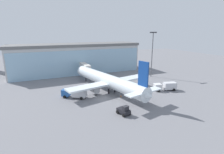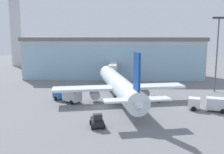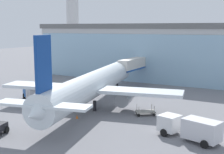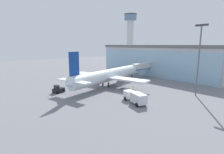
# 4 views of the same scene
# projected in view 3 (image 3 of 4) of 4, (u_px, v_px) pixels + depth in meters

# --- Properties ---
(ground) EXTENTS (240.00, 240.00, 0.00)m
(ground) POSITION_uv_depth(u_px,v_px,m) (53.00, 112.00, 47.29)
(ground) COLOR slate
(terminal_building) EXTENTS (59.66, 17.19, 13.52)m
(terminal_building) POSITION_uv_depth(u_px,v_px,m) (152.00, 51.00, 77.62)
(terminal_building) COLOR #BABABA
(terminal_building) RESTS_ON ground
(jet_bridge) EXTENTS (2.70, 12.35, 6.00)m
(jet_bridge) POSITION_uv_depth(u_px,v_px,m) (135.00, 64.00, 68.32)
(jet_bridge) COLOR silver
(jet_bridge) RESTS_ON ground
(control_tower) EXTENTS (9.42, 9.42, 35.95)m
(control_tower) POSITION_uv_depth(u_px,v_px,m) (72.00, 4.00, 123.12)
(control_tower) COLOR silver
(control_tower) RESTS_ON ground
(airplane) EXTENTS (28.79, 38.07, 11.85)m
(airplane) POSITION_uv_depth(u_px,v_px,m) (92.00, 85.00, 49.45)
(airplane) COLOR white
(airplane) RESTS_ON ground
(catering_truck) EXTENTS (7.25, 5.97, 2.65)m
(catering_truck) POSITION_uv_depth(u_px,v_px,m) (33.00, 93.00, 53.66)
(catering_truck) COLOR #2659A5
(catering_truck) RESTS_ON ground
(fuel_truck) EXTENTS (7.62, 3.92, 2.65)m
(fuel_truck) POSITION_uv_depth(u_px,v_px,m) (191.00, 128.00, 35.14)
(fuel_truck) COLOR silver
(fuel_truck) RESTS_ON ground
(baggage_cart) EXTENTS (3.19, 2.98, 1.50)m
(baggage_cart) POSITION_uv_depth(u_px,v_px,m) (145.00, 112.00, 45.34)
(baggage_cart) COLOR #9E998C
(baggage_cart) RESTS_ON ground
(safety_cone_nose) EXTENTS (0.36, 0.36, 0.55)m
(safety_cone_nose) POSITION_uv_depth(u_px,v_px,m) (77.00, 117.00, 43.71)
(safety_cone_nose) COLOR orange
(safety_cone_nose) RESTS_ON ground
(safety_cone_wingtip) EXTENTS (0.36, 0.36, 0.55)m
(safety_cone_wingtip) POSITION_uv_depth(u_px,v_px,m) (32.00, 95.00, 57.31)
(safety_cone_wingtip) COLOR orange
(safety_cone_wingtip) RESTS_ON ground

